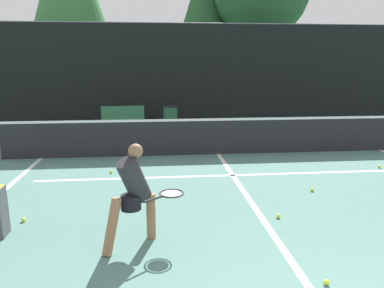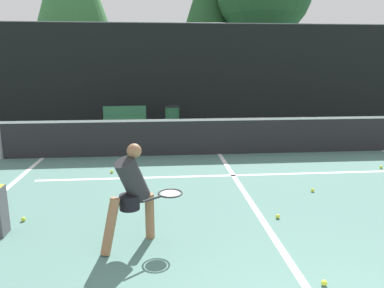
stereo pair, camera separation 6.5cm
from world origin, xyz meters
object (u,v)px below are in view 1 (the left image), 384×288
Objects in this scene: courtside_bench at (123,118)px; parked_car at (228,97)px; player_practicing at (134,192)px; trash_bin at (170,118)px.

parked_car is (4.67, 5.17, 0.17)m from courtside_bench.
parked_car reaches higher than player_practicing.
trash_bin is at bearing -120.29° from parked_car.
courtside_bench is 1.72× the size of trash_bin.
parked_car is at bearing 59.71° from trash_bin.
trash_bin is (1.64, -0.02, -0.03)m from courtside_bench.
player_practicing is 0.31× the size of parked_car.
trash_bin reaches higher than courtside_bench.
player_practicing is at bearing -105.94° from parked_car.
trash_bin is 6.02m from parked_car.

